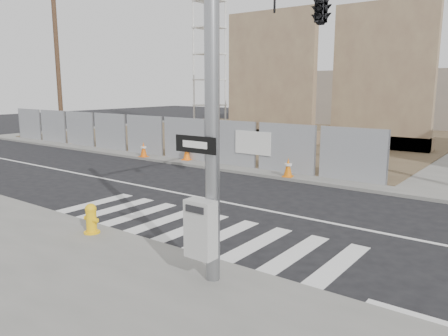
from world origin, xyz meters
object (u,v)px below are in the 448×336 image
Objects in this scene: traffic_cone_b at (144,150)px; traffic_cone_c at (187,152)px; crane_tower at (209,15)px; fire_hydrant at (91,219)px; traffic_cone_a at (73,137)px; signal_pole at (291,31)px; traffic_cone_d at (288,167)px.

traffic_cone_c reaches higher than traffic_cone_b.
crane_tower reaches higher than fire_hydrant.
signal_pole is at bearing -20.99° from traffic_cone_a.
traffic_cone_b is 0.96× the size of traffic_cone_c.
traffic_cone_d is (0.57, 8.77, 0.01)m from fire_hydrant.
traffic_cone_c is at bearing 143.25° from signal_pole.
traffic_cone_c is (-9.19, 6.86, -4.28)m from signal_pole.
traffic_cone_b is 2.44m from traffic_cone_c.
crane_tower is (-17.49, 19.05, 4.24)m from signal_pole.
fire_hydrant is at bearing -57.81° from crane_tower.
traffic_cone_a is at bearing 172.23° from traffic_cone_b.
crane_tower is 20.88m from traffic_cone_d.
traffic_cone_c is at bearing 174.16° from traffic_cone_d.
traffic_cone_d is at bearing 71.85° from fire_hydrant.
traffic_cone_c is at bearing 104.89° from fire_hydrant.
traffic_cone_d is (8.19, 0.00, 0.00)m from traffic_cone_b.
crane_tower is 17.03m from traffic_cone_c.
signal_pole reaches higher than traffic_cone_c.
traffic_cone_d is at bearing -42.11° from crane_tower.
traffic_cone_b is at bearing -65.05° from crane_tower.
traffic_cone_c is 1.04× the size of traffic_cone_d.
traffic_cone_b reaches higher than fire_hydrant.
traffic_cone_d is (5.83, -0.60, -0.01)m from traffic_cone_c.
traffic_cone_c is (2.36, 0.60, 0.01)m from traffic_cone_b.
traffic_cone_c reaches higher than traffic_cone_d.
traffic_cone_a is at bearing 177.57° from traffic_cone_c.
fire_hydrant is (-3.93, -2.50, -4.30)m from signal_pole.
traffic_cone_c is at bearing 14.17° from traffic_cone_b.
crane_tower is 22.70× the size of traffic_cone_a.
fire_hydrant is at bearing -33.05° from traffic_cone_a.
traffic_cone_b is at bearing -165.83° from traffic_cone_c.
traffic_cone_a reaches higher than traffic_cone_c.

